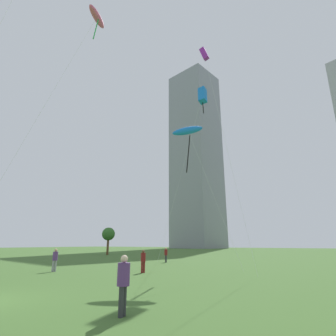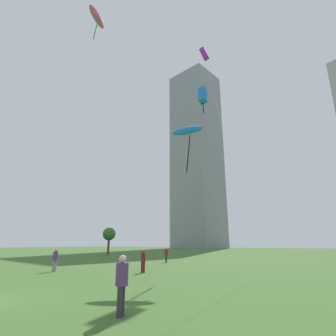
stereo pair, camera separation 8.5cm
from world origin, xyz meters
name	(u,v)px [view 2 (the right image)]	position (x,y,z in m)	size (l,w,h in m)	color
person_standing_0	(122,280)	(6.18, 1.68, 1.03)	(0.40, 0.40, 1.79)	#2D2D33
person_standing_1	(166,254)	(-5.52, 22.66, 0.97)	(0.37, 0.37, 1.68)	#2D2D33
person_standing_4	(143,259)	(-0.87, 12.03, 0.97)	(0.37, 0.37, 1.67)	maroon
person_standing_5	(55,258)	(-7.36, 8.95, 1.01)	(0.39, 0.39, 1.74)	gray
kite_flying_1	(204,54)	(3.29, 15.99, 20.65)	(4.32, 2.08, 21.46)	silver
kite_flying_6	(188,131)	(1.70, 15.03, 12.20)	(5.00, 3.50, 13.08)	silver
kite_flying_7	(203,96)	(1.20, 19.88, 18.61)	(8.83, 3.96, 19.75)	silver
kite_flying_8	(97,18)	(-4.49, 8.51, 23.07)	(2.20, 8.90, 23.50)	silver
park_tree_0	(109,234)	(-26.56, 34.48, 3.89)	(2.52, 2.52, 5.22)	brown
distant_highrise_1	(197,156)	(-43.43, 111.12, 45.19)	(20.26, 19.13, 90.38)	gray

